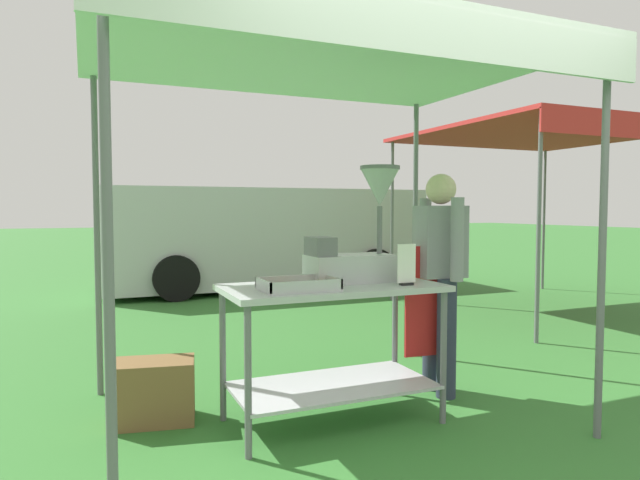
{
  "coord_description": "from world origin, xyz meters",
  "views": [
    {
      "loc": [
        -1.72,
        -2.24,
        1.36
      ],
      "look_at": [
        -0.29,
        1.1,
        1.15
      ],
      "focal_mm": 31.0,
      "sensor_mm": 36.0,
      "label": 1
    }
  ],
  "objects_px": {
    "donut_tray": "(299,286)",
    "van_silver": "(266,236)",
    "supply_crate": "(153,391)",
    "menu_sign": "(406,268)",
    "neighbour_tent": "(547,137)",
    "donut_fryer": "(358,238)",
    "donut_cart": "(332,323)",
    "stall_canopy": "(326,66)",
    "vendor": "(439,271)"
  },
  "relations": [
    {
      "from": "stall_canopy",
      "to": "donut_fryer",
      "type": "bearing_deg",
      "value": -3.48
    },
    {
      "from": "donut_tray",
      "to": "neighbour_tent",
      "type": "distance_m",
      "value": 5.38
    },
    {
      "from": "menu_sign",
      "to": "van_silver",
      "type": "height_order",
      "value": "van_silver"
    },
    {
      "from": "menu_sign",
      "to": "van_silver",
      "type": "distance_m",
      "value": 6.33
    },
    {
      "from": "supply_crate",
      "to": "van_silver",
      "type": "height_order",
      "value": "van_silver"
    },
    {
      "from": "vendor",
      "to": "stall_canopy",
      "type": "bearing_deg",
      "value": -174.07
    },
    {
      "from": "van_silver",
      "to": "neighbour_tent",
      "type": "relative_size",
      "value": 1.7
    },
    {
      "from": "donut_tray",
      "to": "donut_fryer",
      "type": "relative_size",
      "value": 0.58
    },
    {
      "from": "donut_tray",
      "to": "van_silver",
      "type": "height_order",
      "value": "van_silver"
    },
    {
      "from": "supply_crate",
      "to": "neighbour_tent",
      "type": "distance_m",
      "value": 6.04
    },
    {
      "from": "donut_cart",
      "to": "donut_fryer",
      "type": "distance_m",
      "value": 0.58
    },
    {
      "from": "donut_tray",
      "to": "vendor",
      "type": "distance_m",
      "value": 1.26
    },
    {
      "from": "van_silver",
      "to": "donut_fryer",
      "type": "bearing_deg",
      "value": -101.8
    },
    {
      "from": "donut_tray",
      "to": "neighbour_tent",
      "type": "relative_size",
      "value": 0.14
    },
    {
      "from": "donut_cart",
      "to": "vendor",
      "type": "bearing_deg",
      "value": 11.76
    },
    {
      "from": "van_silver",
      "to": "supply_crate",
      "type": "bearing_deg",
      "value": -114.23
    },
    {
      "from": "supply_crate",
      "to": "menu_sign",
      "type": "bearing_deg",
      "value": -23.17
    },
    {
      "from": "menu_sign",
      "to": "vendor",
      "type": "height_order",
      "value": "vendor"
    },
    {
      "from": "donut_tray",
      "to": "supply_crate",
      "type": "relative_size",
      "value": 0.79
    },
    {
      "from": "menu_sign",
      "to": "supply_crate",
      "type": "height_order",
      "value": "menu_sign"
    },
    {
      "from": "supply_crate",
      "to": "neighbour_tent",
      "type": "xyz_separation_m",
      "value": [
        5.29,
        2.01,
        2.12
      ]
    },
    {
      "from": "donut_fryer",
      "to": "supply_crate",
      "type": "xyz_separation_m",
      "value": [
        -1.28,
        0.36,
        -0.97
      ]
    },
    {
      "from": "donut_tray",
      "to": "neighbour_tent",
      "type": "bearing_deg",
      "value": 29.69
    },
    {
      "from": "stall_canopy",
      "to": "menu_sign",
      "type": "bearing_deg",
      "value": -34.33
    },
    {
      "from": "supply_crate",
      "to": "donut_tray",
      "type": "bearing_deg",
      "value": -35.49
    },
    {
      "from": "donut_fryer",
      "to": "van_silver",
      "type": "bearing_deg",
      "value": 78.2
    },
    {
      "from": "vendor",
      "to": "donut_fryer",
      "type": "bearing_deg",
      "value": -171.17
    },
    {
      "from": "supply_crate",
      "to": "neighbour_tent",
      "type": "bearing_deg",
      "value": 20.85
    },
    {
      "from": "van_silver",
      "to": "neighbour_tent",
      "type": "xyz_separation_m",
      "value": [
        2.77,
        -3.59,
        1.44
      ]
    },
    {
      "from": "stall_canopy",
      "to": "supply_crate",
      "type": "xyz_separation_m",
      "value": [
        -1.05,
        0.34,
        -2.06
      ]
    },
    {
      "from": "neighbour_tent",
      "to": "van_silver",
      "type": "bearing_deg",
      "value": 127.58
    },
    {
      "from": "donut_cart",
      "to": "neighbour_tent",
      "type": "distance_m",
      "value": 5.18
    },
    {
      "from": "menu_sign",
      "to": "donut_fryer",
      "type": "bearing_deg",
      "value": 125.73
    },
    {
      "from": "donut_tray",
      "to": "neighbour_tent",
      "type": "xyz_separation_m",
      "value": [
        4.51,
        2.57,
        1.41
      ]
    },
    {
      "from": "donut_tray",
      "to": "donut_fryer",
      "type": "height_order",
      "value": "donut_fryer"
    },
    {
      "from": "donut_fryer",
      "to": "menu_sign",
      "type": "distance_m",
      "value": 0.38
    },
    {
      "from": "stall_canopy",
      "to": "donut_cart",
      "type": "distance_m",
      "value": 1.62
    },
    {
      "from": "stall_canopy",
      "to": "van_silver",
      "type": "relative_size",
      "value": 0.54
    },
    {
      "from": "donut_cart",
      "to": "menu_sign",
      "type": "bearing_deg",
      "value": -24.23
    },
    {
      "from": "donut_fryer",
      "to": "van_silver",
      "type": "height_order",
      "value": "van_silver"
    },
    {
      "from": "donut_tray",
      "to": "vendor",
      "type": "relative_size",
      "value": 0.27
    },
    {
      "from": "menu_sign",
      "to": "supply_crate",
      "type": "distance_m",
      "value": 1.79
    },
    {
      "from": "donut_tray",
      "to": "supply_crate",
      "type": "bearing_deg",
      "value": 144.51
    },
    {
      "from": "donut_cart",
      "to": "donut_tray",
      "type": "xyz_separation_m",
      "value": [
        -0.27,
        -0.12,
        0.26
      ]
    },
    {
      "from": "stall_canopy",
      "to": "vendor",
      "type": "xyz_separation_m",
      "value": [
        0.94,
        0.1,
        -1.35
      ]
    },
    {
      "from": "donut_cart",
      "to": "vendor",
      "type": "relative_size",
      "value": 0.85
    },
    {
      "from": "stall_canopy",
      "to": "supply_crate",
      "type": "bearing_deg",
      "value": 161.97
    },
    {
      "from": "supply_crate",
      "to": "van_silver",
      "type": "bearing_deg",
      "value": 65.77
    },
    {
      "from": "donut_tray",
      "to": "neighbour_tent",
      "type": "height_order",
      "value": "neighbour_tent"
    },
    {
      "from": "donut_fryer",
      "to": "neighbour_tent",
      "type": "relative_size",
      "value": 0.24
    }
  ]
}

